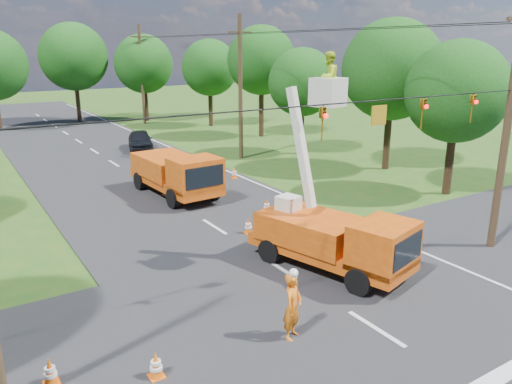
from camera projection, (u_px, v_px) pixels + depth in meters
ground at (139, 180)px, 30.61m from camera, size 140.00×140.00×0.00m
road_main at (139, 180)px, 30.61m from camera, size 12.00×100.00×0.06m
road_cross at (331, 301)px, 16.01m from camera, size 56.00×10.00×0.07m
edge_line at (219, 168)px, 33.48m from camera, size 0.12×90.00×0.02m
bucket_truck at (333, 228)px, 17.85m from camera, size 3.75×6.40×7.71m
second_truck at (177, 173)px, 26.92m from camera, size 2.97×6.78×2.48m
ground_worker at (293, 306)px, 13.73m from camera, size 0.86×0.77×1.97m
distant_car at (140, 140)px, 39.24m from camera, size 3.02×4.82×1.53m
traffic_cone_2 at (248, 226)px, 21.70m from camera, size 0.38×0.38×0.71m
traffic_cone_3 at (267, 206)px, 24.39m from camera, size 0.38×0.38×0.71m
traffic_cone_4 at (156, 365)px, 12.21m from camera, size 0.38×0.38×0.71m
traffic_cone_5 at (50, 372)px, 11.97m from camera, size 0.38×0.38×0.71m
traffic_cone_7 at (234, 173)px, 30.74m from camera, size 0.38×0.38×0.71m
pole_right_near at (508, 122)px, 18.93m from camera, size 1.80×0.30×10.00m
pole_right_mid at (240, 87)px, 35.16m from camera, size 1.80×0.30×10.00m
pole_right_far at (142, 74)px, 51.38m from camera, size 1.80×0.30×10.00m
signal_span at (394, 113)px, 15.49m from camera, size 18.00×0.29×1.07m
tree_right_a at (457, 92)px, 26.24m from camera, size 5.40×5.40×8.28m
tree_right_b at (392, 70)px, 31.63m from camera, size 6.40×6.40×9.65m
tree_right_c at (302, 82)px, 36.70m from camera, size 5.00×5.00×7.83m
tree_right_d at (261, 60)px, 43.63m from camera, size 6.00×6.00×9.70m
tree_right_e at (210, 68)px, 49.85m from camera, size 5.60×5.60×8.63m
tree_far_b at (74, 57)px, 52.14m from camera, size 7.00×7.00×10.32m
tree_far_c at (144, 64)px, 53.25m from camera, size 6.20×6.20×9.18m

